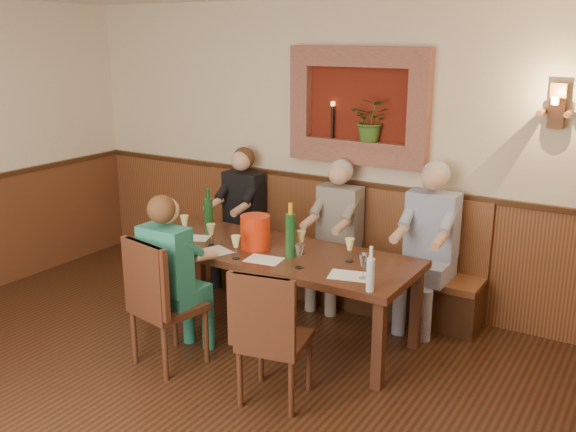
% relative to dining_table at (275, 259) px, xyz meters
% --- Properties ---
extents(room_shell, '(6.04, 6.04, 2.82)m').
position_rel_dining_table_xyz_m(room_shell, '(0.00, -1.85, 1.21)').
color(room_shell, beige).
rests_on(room_shell, ground).
extents(wainscoting, '(6.02, 6.02, 1.15)m').
position_rel_dining_table_xyz_m(wainscoting, '(0.00, -1.85, -0.09)').
color(wainscoting, '#552B18').
rests_on(wainscoting, ground).
extents(wall_niche, '(1.36, 0.30, 1.06)m').
position_rel_dining_table_xyz_m(wall_niche, '(0.24, 1.09, 1.13)').
color(wall_niche, '#5A170C').
rests_on(wall_niche, ground).
extents(wall_sconce, '(0.25, 0.20, 0.35)m').
position_rel_dining_table_xyz_m(wall_sconce, '(1.90, 1.08, 1.27)').
color(wall_sconce, '#552B18').
rests_on(wall_sconce, ground).
extents(dining_table, '(2.40, 0.90, 0.75)m').
position_rel_dining_table_xyz_m(dining_table, '(0.00, 0.00, 0.00)').
color(dining_table, '#371A10').
rests_on(dining_table, ground).
extents(bench, '(3.00, 0.45, 1.11)m').
position_rel_dining_table_xyz_m(bench, '(0.00, 0.94, -0.35)').
color(bench, '#381E0F').
rests_on(bench, ground).
extents(chair_near_left, '(0.54, 0.54, 1.04)m').
position_rel_dining_table_xyz_m(chair_near_left, '(-0.42, -0.88, -0.37)').
color(chair_near_left, '#371A10').
rests_on(chair_near_left, ground).
extents(chair_near_right, '(0.52, 0.52, 0.99)m').
position_rel_dining_table_xyz_m(chair_near_right, '(0.56, -0.89, -0.39)').
color(chair_near_right, '#371A10').
rests_on(chair_near_right, ground).
extents(person_bench_left, '(0.41, 0.50, 1.39)m').
position_rel_dining_table_xyz_m(person_bench_left, '(-0.97, 0.84, -0.10)').
color(person_bench_left, black).
rests_on(person_bench_left, ground).
extents(person_bench_mid, '(0.40, 0.49, 1.38)m').
position_rel_dining_table_xyz_m(person_bench_mid, '(0.13, 0.84, -0.11)').
color(person_bench_mid, '#55504D').
rests_on(person_bench_mid, ground).
extents(person_bench_right, '(0.44, 0.53, 1.46)m').
position_rel_dining_table_xyz_m(person_bench_right, '(1.03, 0.84, -0.07)').
color(person_bench_right, navy).
rests_on(person_bench_right, ground).
extents(person_chair_front, '(0.39, 0.48, 1.36)m').
position_rel_dining_table_xyz_m(person_chair_front, '(-0.42, -0.78, -0.12)').
color(person_chair_front, '#1B5F61').
rests_on(person_chair_front, ground).
extents(spittoon_bucket, '(0.32, 0.32, 0.28)m').
position_rel_dining_table_xyz_m(spittoon_bucket, '(-0.17, -0.03, 0.22)').
color(spittoon_bucket, red).
rests_on(spittoon_bucket, dining_table).
extents(wine_bottle_green_a, '(0.10, 0.10, 0.45)m').
position_rel_dining_table_xyz_m(wine_bottle_green_a, '(0.20, -0.07, 0.26)').
color(wine_bottle_green_a, '#19471E').
rests_on(wine_bottle_green_a, dining_table).
extents(wine_bottle_green_b, '(0.10, 0.10, 0.42)m').
position_rel_dining_table_xyz_m(wine_bottle_green_b, '(-0.74, 0.06, 0.25)').
color(wine_bottle_green_b, '#19471E').
rests_on(wine_bottle_green_b, dining_table).
extents(water_bottle, '(0.08, 0.08, 0.33)m').
position_rel_dining_table_xyz_m(water_bottle, '(1.04, -0.39, 0.21)').
color(water_bottle, silver).
rests_on(water_bottle, dining_table).
extents(tasting_sheet_a, '(0.31, 0.26, 0.00)m').
position_rel_dining_table_xyz_m(tasting_sheet_a, '(-0.78, -0.09, 0.08)').
color(tasting_sheet_a, white).
rests_on(tasting_sheet_a, dining_table).
extents(tasting_sheet_b, '(0.31, 0.24, 0.00)m').
position_rel_dining_table_xyz_m(tasting_sheet_b, '(0.05, -0.24, 0.08)').
color(tasting_sheet_b, white).
rests_on(tasting_sheet_b, dining_table).
extents(tasting_sheet_c, '(0.34, 0.28, 0.00)m').
position_rel_dining_table_xyz_m(tasting_sheet_c, '(0.79, -0.20, 0.08)').
color(tasting_sheet_c, white).
rests_on(tasting_sheet_c, dining_table).
extents(tasting_sheet_d, '(0.30, 0.25, 0.00)m').
position_rel_dining_table_xyz_m(tasting_sheet_d, '(-0.40, -0.26, 0.08)').
color(tasting_sheet_d, white).
rests_on(tasting_sheet_d, dining_table).
extents(wine_glass_0, '(0.08, 0.08, 0.19)m').
position_rel_dining_table_xyz_m(wine_glass_0, '(0.39, -0.25, 0.17)').
color(wine_glass_0, white).
rests_on(wine_glass_0, dining_table).
extents(wine_glass_1, '(0.08, 0.08, 0.19)m').
position_rel_dining_table_xyz_m(wine_glass_1, '(-0.89, -0.09, 0.17)').
color(wine_glass_1, '#FFFB98').
rests_on(wine_glass_1, dining_table).
extents(wine_glass_2, '(0.08, 0.08, 0.19)m').
position_rel_dining_table_xyz_m(wine_glass_2, '(0.22, 0.06, 0.17)').
color(wine_glass_2, '#FFFB98').
rests_on(wine_glass_2, dining_table).
extents(wine_glass_3, '(0.08, 0.08, 0.19)m').
position_rel_dining_table_xyz_m(wine_glass_3, '(0.65, 0.08, 0.17)').
color(wine_glass_3, '#FFFB98').
rests_on(wine_glass_3, dining_table).
extents(wine_glass_4, '(0.08, 0.08, 0.19)m').
position_rel_dining_table_xyz_m(wine_glass_4, '(-0.32, 0.10, 0.17)').
color(wine_glass_4, white).
rests_on(wine_glass_4, dining_table).
extents(wine_glass_5, '(0.08, 0.08, 0.19)m').
position_rel_dining_table_xyz_m(wine_glass_5, '(-0.52, -0.18, 0.17)').
color(wine_glass_5, '#FFFB98').
rests_on(wine_glass_5, dining_table).
extents(wine_glass_6, '(0.08, 0.08, 0.19)m').
position_rel_dining_table_xyz_m(wine_glass_6, '(-0.15, -0.33, 0.17)').
color(wine_glass_6, '#FFFB98').
rests_on(wine_glass_6, dining_table).
extents(wine_glass_7, '(0.08, 0.08, 0.19)m').
position_rel_dining_table_xyz_m(wine_glass_7, '(0.90, -0.20, 0.17)').
color(wine_glass_7, white).
rests_on(wine_glass_7, dining_table).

